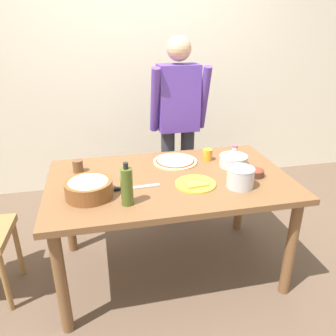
{
  "coord_description": "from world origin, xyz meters",
  "views": [
    {
      "loc": [
        -0.45,
        -1.96,
        1.72
      ],
      "look_at": [
        0.0,
        0.05,
        0.81
      ],
      "focal_mm": 35.61,
      "sensor_mm": 36.0,
      "label": 1
    }
  ],
  "objects_px": {
    "cup_small_brown": "(78,166)",
    "dining_table": "(170,190)",
    "popcorn_bowl": "(89,187)",
    "steel_pot": "(240,177)",
    "salt_shaker": "(235,152)",
    "chef_knife": "(131,188)",
    "pizza_raw_on_board": "(175,161)",
    "person_cook": "(178,120)",
    "cup_orange": "(207,155)",
    "small_sauce_bowl": "(256,172)",
    "mixing_bowl_steel": "(233,161)",
    "plate_with_slice": "(196,184)",
    "olive_oil_bottle": "(127,186)"
  },
  "relations": [
    {
      "from": "pizza_raw_on_board",
      "to": "plate_with_slice",
      "type": "relative_size",
      "value": 1.25
    },
    {
      "from": "steel_pot",
      "to": "popcorn_bowl",
      "type": "bearing_deg",
      "value": 175.44
    },
    {
      "from": "cup_orange",
      "to": "small_sauce_bowl",
      "type": "bearing_deg",
      "value": -56.8
    },
    {
      "from": "pizza_raw_on_board",
      "to": "steel_pot",
      "type": "relative_size",
      "value": 1.87
    },
    {
      "from": "dining_table",
      "to": "cup_orange",
      "type": "xyz_separation_m",
      "value": [
        0.35,
        0.24,
        0.13
      ]
    },
    {
      "from": "popcorn_bowl",
      "to": "salt_shaker",
      "type": "xyz_separation_m",
      "value": [
        1.08,
        0.38,
        -0.01
      ]
    },
    {
      "from": "plate_with_slice",
      "to": "steel_pot",
      "type": "height_order",
      "value": "steel_pot"
    },
    {
      "from": "salt_shaker",
      "to": "small_sauce_bowl",
      "type": "bearing_deg",
      "value": -87.55
    },
    {
      "from": "salt_shaker",
      "to": "cup_orange",
      "type": "bearing_deg",
      "value": 176.28
    },
    {
      "from": "popcorn_bowl",
      "to": "dining_table",
      "type": "bearing_deg",
      "value": 15.87
    },
    {
      "from": "pizza_raw_on_board",
      "to": "chef_knife",
      "type": "height_order",
      "value": "pizza_raw_on_board"
    },
    {
      "from": "dining_table",
      "to": "steel_pot",
      "type": "distance_m",
      "value": 0.49
    },
    {
      "from": "chef_knife",
      "to": "person_cook",
      "type": "bearing_deg",
      "value": 59.03
    },
    {
      "from": "pizza_raw_on_board",
      "to": "popcorn_bowl",
      "type": "bearing_deg",
      "value": -147.21
    },
    {
      "from": "small_sauce_bowl",
      "to": "cup_small_brown",
      "type": "bearing_deg",
      "value": 164.02
    },
    {
      "from": "dining_table",
      "to": "cup_small_brown",
      "type": "xyz_separation_m",
      "value": [
        -0.6,
        0.23,
        0.13
      ]
    },
    {
      "from": "small_sauce_bowl",
      "to": "chef_knife",
      "type": "relative_size",
      "value": 0.38
    },
    {
      "from": "small_sauce_bowl",
      "to": "olive_oil_bottle",
      "type": "height_order",
      "value": "olive_oil_bottle"
    },
    {
      "from": "olive_oil_bottle",
      "to": "salt_shaker",
      "type": "height_order",
      "value": "olive_oil_bottle"
    },
    {
      "from": "plate_with_slice",
      "to": "cup_orange",
      "type": "xyz_separation_m",
      "value": [
        0.21,
        0.38,
        0.03
      ]
    },
    {
      "from": "cup_small_brown",
      "to": "dining_table",
      "type": "bearing_deg",
      "value": -21.41
    },
    {
      "from": "olive_oil_bottle",
      "to": "chef_knife",
      "type": "relative_size",
      "value": 0.88
    },
    {
      "from": "chef_knife",
      "to": "steel_pot",
      "type": "bearing_deg",
      "value": -10.26
    },
    {
      "from": "pizza_raw_on_board",
      "to": "popcorn_bowl",
      "type": "xyz_separation_m",
      "value": [
        -0.62,
        -0.4,
        0.05
      ]
    },
    {
      "from": "salt_shaker",
      "to": "chef_knife",
      "type": "height_order",
      "value": "salt_shaker"
    },
    {
      "from": "plate_with_slice",
      "to": "small_sauce_bowl",
      "type": "bearing_deg",
      "value": 5.15
    },
    {
      "from": "pizza_raw_on_board",
      "to": "mixing_bowl_steel",
      "type": "height_order",
      "value": "mixing_bowl_steel"
    },
    {
      "from": "dining_table",
      "to": "olive_oil_bottle",
      "type": "height_order",
      "value": "olive_oil_bottle"
    },
    {
      "from": "small_sauce_bowl",
      "to": "cup_small_brown",
      "type": "relative_size",
      "value": 1.29
    },
    {
      "from": "salt_shaker",
      "to": "chef_knife",
      "type": "relative_size",
      "value": 0.36
    },
    {
      "from": "steel_pot",
      "to": "chef_knife",
      "type": "height_order",
      "value": "steel_pot"
    },
    {
      "from": "pizza_raw_on_board",
      "to": "salt_shaker",
      "type": "xyz_separation_m",
      "value": [
        0.46,
        -0.02,
        0.04
      ]
    },
    {
      "from": "steel_pot",
      "to": "mixing_bowl_steel",
      "type": "bearing_deg",
      "value": 74.43
    },
    {
      "from": "pizza_raw_on_board",
      "to": "small_sauce_bowl",
      "type": "xyz_separation_m",
      "value": [
        0.47,
        -0.35,
        0.02
      ]
    },
    {
      "from": "popcorn_bowl",
      "to": "mixing_bowl_steel",
      "type": "relative_size",
      "value": 1.4
    },
    {
      "from": "steel_pot",
      "to": "cup_orange",
      "type": "xyz_separation_m",
      "value": [
        -0.06,
        0.47,
        -0.02
      ]
    },
    {
      "from": "person_cook",
      "to": "cup_orange",
      "type": "bearing_deg",
      "value": -79.11
    },
    {
      "from": "plate_with_slice",
      "to": "olive_oil_bottle",
      "type": "relative_size",
      "value": 1.02
    },
    {
      "from": "mixing_bowl_steel",
      "to": "chef_knife",
      "type": "height_order",
      "value": "mixing_bowl_steel"
    },
    {
      "from": "popcorn_bowl",
      "to": "steel_pot",
      "type": "height_order",
      "value": "steel_pot"
    },
    {
      "from": "cup_orange",
      "to": "cup_small_brown",
      "type": "distance_m",
      "value": 0.94
    },
    {
      "from": "cup_orange",
      "to": "dining_table",
      "type": "bearing_deg",
      "value": -144.84
    },
    {
      "from": "person_cook",
      "to": "small_sauce_bowl",
      "type": "xyz_separation_m",
      "value": [
        0.32,
        -0.86,
        -0.15
      ]
    },
    {
      "from": "pizza_raw_on_board",
      "to": "cup_orange",
      "type": "distance_m",
      "value": 0.25
    },
    {
      "from": "pizza_raw_on_board",
      "to": "cup_small_brown",
      "type": "bearing_deg",
      "value": -178.44
    },
    {
      "from": "cup_small_brown",
      "to": "salt_shaker",
      "type": "xyz_separation_m",
      "value": [
        1.15,
        -0.0,
        0.01
      ]
    },
    {
      "from": "person_cook",
      "to": "cup_small_brown",
      "type": "distance_m",
      "value": 1.0
    },
    {
      "from": "cup_small_brown",
      "to": "salt_shaker",
      "type": "relative_size",
      "value": 0.8
    },
    {
      "from": "cup_orange",
      "to": "steel_pot",
      "type": "bearing_deg",
      "value": -83.08
    },
    {
      "from": "steel_pot",
      "to": "chef_knife",
      "type": "bearing_deg",
      "value": 169.74
    }
  ]
}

